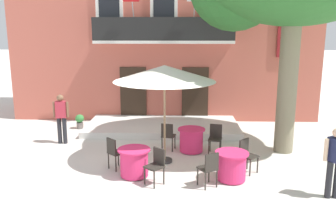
% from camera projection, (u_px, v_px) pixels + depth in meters
% --- Properties ---
extents(ground_plane, '(120.00, 120.00, 0.00)m').
position_uv_depth(ground_plane, '(149.00, 164.00, 10.21)').
color(ground_plane, silver).
extents(building_facade, '(13.00, 5.09, 7.50)m').
position_uv_depth(building_facade, '(166.00, 31.00, 16.26)').
color(building_facade, '#BC5B4C').
rests_on(building_facade, ground).
extents(entrance_step_platform, '(5.83, 2.74, 0.25)m').
position_uv_depth(entrance_step_platform, '(163.00, 126.00, 13.73)').
color(entrance_step_platform, silver).
rests_on(entrance_step_platform, ground).
extents(cafe_table_near_tree, '(0.86, 0.86, 0.76)m').
position_uv_depth(cafe_table_near_tree, '(134.00, 162.00, 9.29)').
color(cafe_table_near_tree, '#E52D66').
rests_on(cafe_table_near_tree, ground).
extents(cafe_chair_near_tree_0, '(0.56, 0.56, 0.91)m').
position_uv_depth(cafe_chair_near_tree_0, '(156.00, 164.00, 8.82)').
color(cafe_chair_near_tree_0, '#2D2823').
rests_on(cafe_chair_near_tree_0, ground).
extents(cafe_chair_near_tree_1, '(0.57, 0.57, 0.91)m').
position_uv_depth(cafe_chair_near_tree_1, '(115.00, 151.00, 9.73)').
color(cafe_chair_near_tree_1, '#2D2823').
rests_on(cafe_chair_near_tree_1, ground).
extents(cafe_table_middle, '(0.86, 0.86, 0.76)m').
position_uv_depth(cafe_table_middle, '(191.00, 140.00, 11.17)').
color(cafe_table_middle, '#E52D66').
rests_on(cafe_table_middle, ground).
extents(cafe_chair_middle_0, '(0.47, 0.47, 0.91)m').
position_uv_depth(cafe_chair_middle_0, '(215.00, 137.00, 11.04)').
color(cafe_chair_middle_0, '#2D2823').
rests_on(cafe_chair_middle_0, ground).
extents(cafe_chair_middle_1, '(0.48, 0.48, 0.91)m').
position_uv_depth(cafe_chair_middle_1, '(168.00, 135.00, 11.27)').
color(cafe_chair_middle_1, '#2D2823').
rests_on(cafe_chair_middle_1, ground).
extents(cafe_table_front, '(0.86, 0.86, 0.76)m').
position_uv_depth(cafe_table_front, '(231.00, 166.00, 9.05)').
color(cafe_table_front, '#E52D66').
rests_on(cafe_table_front, ground).
extents(cafe_chair_front_0, '(0.57, 0.57, 0.91)m').
position_uv_depth(cafe_chair_front_0, '(247.00, 153.00, 9.56)').
color(cafe_chair_front_0, '#2D2823').
rests_on(cafe_chair_front_0, ground).
extents(cafe_chair_front_1, '(0.55, 0.55, 0.91)m').
position_uv_depth(cafe_chair_front_1, '(209.00, 167.00, 8.60)').
color(cafe_chair_front_1, '#2D2823').
rests_on(cafe_chair_front_1, ground).
extents(cafe_umbrella, '(2.90, 2.90, 2.85)m').
position_uv_depth(cafe_umbrella, '(165.00, 74.00, 9.86)').
color(cafe_umbrella, '#997A56').
rests_on(cafe_umbrella, ground).
extents(ground_planter_left, '(0.34, 0.34, 0.57)m').
position_uv_depth(ground_planter_left, '(80.00, 121.00, 13.84)').
color(ground_planter_left, slate).
rests_on(ground_planter_left, ground).
extents(pedestrian_near_entrance, '(0.53, 0.28, 1.70)m').
position_uv_depth(pedestrian_near_entrance, '(61.00, 116.00, 11.89)').
color(pedestrian_near_entrance, '#232328').
rests_on(pedestrian_near_entrance, ground).
extents(pedestrian_mid_plaza, '(0.53, 0.40, 1.67)m').
position_uv_depth(pedestrian_mid_plaza, '(335.00, 159.00, 7.98)').
color(pedestrian_mid_plaza, '#232328').
rests_on(pedestrian_mid_plaza, ground).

